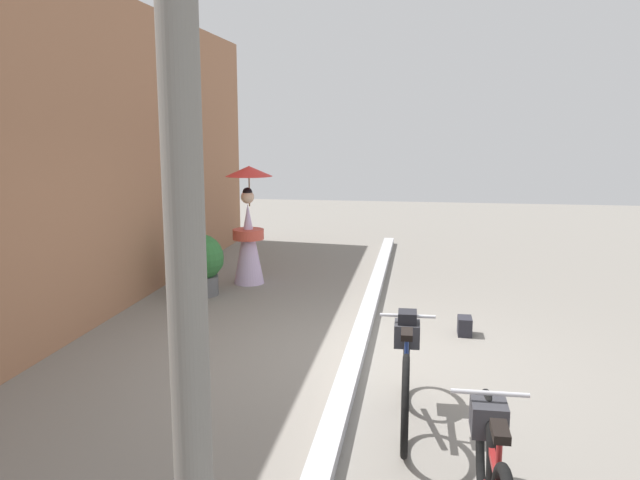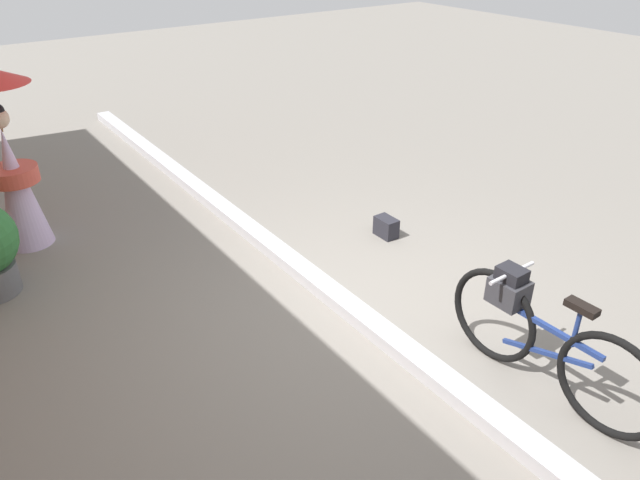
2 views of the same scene
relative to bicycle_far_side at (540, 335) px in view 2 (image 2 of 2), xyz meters
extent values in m
plane|color=gray|center=(1.40, 0.57, -0.45)|extent=(30.00, 30.00, 0.00)
cube|color=#B2B2B7|center=(1.40, 0.57, -0.39)|extent=(14.00, 0.20, 0.12)
torus|color=black|center=(0.41, 0.01, -0.07)|extent=(0.77, 0.07, 0.77)
torus|color=black|center=(-0.55, -0.01, -0.07)|extent=(0.77, 0.07, 0.77)
cube|color=navy|center=(-0.07, 0.00, 0.10)|extent=(0.81, 0.05, 0.04)
cube|color=navy|center=(-0.07, 0.00, -0.12)|extent=(0.71, 0.04, 0.26)
cylinder|color=navy|center=(-0.25, 0.00, 0.22)|extent=(0.03, 0.03, 0.32)
cube|color=black|center=(-0.25, 0.00, 0.39)|extent=(0.22, 0.09, 0.05)
cylinder|color=silver|center=(0.31, 0.00, 0.37)|extent=(0.04, 0.48, 0.03)
cube|color=#333338|center=(0.31, 0.00, 0.21)|extent=(0.26, 0.22, 0.20)
cube|color=black|center=(0.31, 0.00, 0.34)|extent=(0.20, 0.16, 0.14)
cone|color=silver|center=(4.48, 2.58, 0.18)|extent=(0.48, 0.48, 1.27)
cylinder|color=#D14C3D|center=(4.48, 2.58, 0.34)|extent=(0.49, 0.49, 0.16)
cube|color=#26262D|center=(2.40, -0.64, -0.35)|extent=(0.26, 0.16, 0.22)
cube|color=black|center=(2.40, -0.69, -0.29)|extent=(0.22, 0.06, 0.08)
camera|label=1|loc=(-5.06, -0.08, 1.97)|focal=35.72mm
camera|label=2|loc=(-1.85, 3.25, 2.67)|focal=33.23mm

